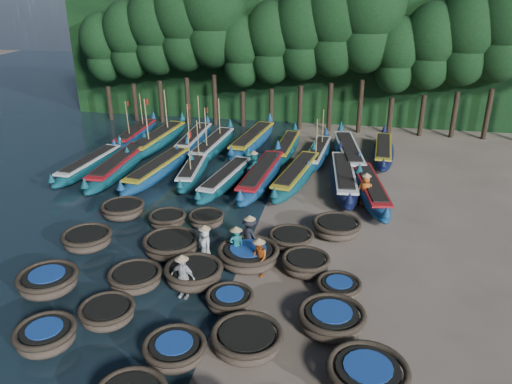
% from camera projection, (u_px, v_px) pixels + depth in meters
% --- Properties ---
extents(ground, '(120.00, 120.00, 0.00)m').
position_uv_depth(ground, '(245.00, 253.00, 21.66)').
color(ground, gray).
rests_on(ground, ground).
extents(foliage_wall, '(40.00, 3.00, 10.00)m').
position_uv_depth(foliage_wall, '(305.00, 59.00, 40.95)').
color(foliage_wall, black).
rests_on(foliage_wall, ground).
extents(coracle_5, '(2.00, 2.00, 0.78)m').
position_uv_depth(coracle_5, '(46.00, 336.00, 15.89)').
color(coracle_5, brown).
rests_on(coracle_5, ground).
extents(coracle_6, '(2.06, 2.06, 0.69)m').
position_uv_depth(coracle_6, '(107.00, 313.00, 17.10)').
color(coracle_6, brown).
rests_on(coracle_6, ground).
extents(coracle_7, '(2.17, 2.17, 0.72)m').
position_uv_depth(coracle_7, '(175.00, 350.00, 15.34)').
color(coracle_7, brown).
rests_on(coracle_7, ground).
extents(coracle_8, '(2.62, 2.62, 0.78)m').
position_uv_depth(coracle_8, '(247.00, 340.00, 15.73)').
color(coracle_8, brown).
rests_on(coracle_8, ground).
extents(coracle_9, '(2.93, 2.93, 0.82)m').
position_uv_depth(coracle_9, '(367.00, 375.00, 14.28)').
color(coracle_9, brown).
rests_on(coracle_9, ground).
extents(coracle_10, '(2.43, 2.43, 0.81)m').
position_uv_depth(coracle_10, '(48.00, 281.00, 18.77)').
color(coracle_10, brown).
rests_on(coracle_10, ground).
extents(coracle_11, '(2.54, 2.54, 0.74)m').
position_uv_depth(coracle_11, '(135.00, 278.00, 19.05)').
color(coracle_11, brown).
rests_on(coracle_11, ground).
extents(coracle_12, '(2.30, 2.30, 0.85)m').
position_uv_depth(coracle_12, '(194.00, 274.00, 19.21)').
color(coracle_12, brown).
rests_on(coracle_12, ground).
extents(coracle_13, '(2.03, 2.03, 0.64)m').
position_uv_depth(coracle_13, '(230.00, 300.00, 17.83)').
color(coracle_13, brown).
rests_on(coracle_13, ground).
extents(coracle_14, '(2.40, 2.40, 0.80)m').
position_uv_depth(coracle_14, '(332.00, 319.00, 16.67)').
color(coracle_14, brown).
rests_on(coracle_14, ground).
extents(coracle_15, '(2.37, 2.37, 0.78)m').
position_uv_depth(coracle_15, '(87.00, 239.00, 21.86)').
color(coracle_15, brown).
rests_on(coracle_15, ground).
extents(coracle_16, '(2.83, 2.83, 0.79)m').
position_uv_depth(coracle_16, '(171.00, 245.00, 21.38)').
color(coracle_16, brown).
rests_on(coracle_16, ground).
extents(coracle_17, '(2.92, 2.92, 0.85)m').
position_uv_depth(coracle_17, '(248.00, 256.00, 20.48)').
color(coracle_17, brown).
rests_on(coracle_17, ground).
extents(coracle_18, '(2.35, 2.35, 0.76)m').
position_uv_depth(coracle_18, '(306.00, 264.00, 19.99)').
color(coracle_18, brown).
rests_on(coracle_18, ground).
extents(coracle_19, '(1.73, 1.73, 0.64)m').
position_uv_depth(coracle_19, '(339.00, 287.00, 18.56)').
color(coracle_19, brown).
rests_on(coracle_19, ground).
extents(coracle_20, '(2.16, 2.16, 0.77)m').
position_uv_depth(coracle_20, '(123.00, 210.00, 24.71)').
color(coracle_20, brown).
rests_on(coracle_20, ground).
extents(coracle_21, '(1.92, 1.92, 0.72)m').
position_uv_depth(coracle_21, '(168.00, 220.00, 23.73)').
color(coracle_21, brown).
rests_on(coracle_21, ground).
extents(coracle_22, '(2.09, 2.09, 0.67)m').
position_uv_depth(coracle_22, '(206.00, 219.00, 23.85)').
color(coracle_22, brown).
rests_on(coracle_22, ground).
extents(coracle_23, '(2.02, 2.02, 0.74)m').
position_uv_depth(coracle_23, '(291.00, 239.00, 21.91)').
color(coracle_23, brown).
rests_on(coracle_23, ground).
extents(coracle_24, '(2.76, 2.76, 0.79)m').
position_uv_depth(coracle_24, '(337.00, 228.00, 22.89)').
color(coracle_24, brown).
rests_on(coracle_24, ground).
extents(long_boat_0, '(1.89, 7.75, 1.37)m').
position_uv_depth(long_boat_0, '(90.00, 165.00, 30.54)').
color(long_boat_0, '#0D434C').
rests_on(long_boat_0, ground).
extents(long_boat_1, '(1.81, 8.95, 1.58)m').
position_uv_depth(long_boat_1, '(119.00, 166.00, 30.08)').
color(long_boat_1, '#0D434C').
rests_on(long_boat_1, ground).
extents(long_boat_2, '(2.48, 8.35, 1.48)m').
position_uv_depth(long_boat_2, '(158.00, 170.00, 29.61)').
color(long_boat_2, navy).
rests_on(long_boat_2, ground).
extents(long_boat_3, '(2.05, 7.47, 3.19)m').
position_uv_depth(long_boat_3, '(194.00, 169.00, 29.92)').
color(long_boat_3, '#0D434C').
rests_on(long_boat_3, ground).
extents(long_boat_4, '(2.44, 7.50, 1.33)m').
position_uv_depth(long_boat_4, '(226.00, 179.00, 28.41)').
color(long_boat_4, '#0D434C').
rests_on(long_boat_4, ground).
extents(long_boat_5, '(2.18, 8.73, 1.54)m').
position_uv_depth(long_boat_5, '(261.00, 176.00, 28.59)').
color(long_boat_5, navy).
rests_on(long_boat_5, ground).
extents(long_boat_6, '(2.83, 8.36, 1.49)m').
position_uv_depth(long_boat_6, '(296.00, 175.00, 28.74)').
color(long_boat_6, '#0D434C').
rests_on(long_boat_6, ground).
extents(long_boat_7, '(2.30, 8.69, 1.54)m').
position_uv_depth(long_boat_7, '(344.00, 178.00, 28.32)').
color(long_boat_7, black).
rests_on(long_boat_7, ground).
extents(long_boat_8, '(2.73, 8.10, 1.44)m').
position_uv_depth(long_boat_8, '(370.00, 189.00, 26.84)').
color(long_boat_8, navy).
rests_on(long_boat_8, ground).
extents(long_boat_9, '(1.54, 7.79, 3.31)m').
position_uv_depth(long_boat_9, '(136.00, 134.00, 36.53)').
color(long_boat_9, navy).
rests_on(long_boat_9, ground).
extents(long_boat_10, '(2.25, 9.15, 3.90)m').
position_uv_depth(long_boat_10, '(158.00, 140.00, 34.94)').
color(long_boat_10, '#0D434C').
rests_on(long_boat_10, ground).
extents(long_boat_11, '(1.59, 8.03, 3.41)m').
position_uv_depth(long_boat_11, '(194.00, 139.00, 35.33)').
color(long_boat_11, navy).
rests_on(long_boat_11, ground).
extents(long_boat_12, '(1.95, 8.40, 3.57)m').
position_uv_depth(long_boat_12, '(213.00, 146.00, 33.87)').
color(long_boat_12, '#0D434C').
rests_on(long_boat_12, ground).
extents(long_boat_13, '(2.60, 8.95, 1.58)m').
position_uv_depth(long_boat_13, '(253.00, 140.00, 34.94)').
color(long_boat_13, navy).
rests_on(long_boat_13, ground).
extents(long_boat_14, '(1.59, 7.45, 1.31)m').
position_uv_depth(long_boat_14, '(287.00, 147.00, 33.76)').
color(long_boat_14, '#0D434C').
rests_on(long_boat_14, ground).
extents(long_boat_15, '(1.94, 7.49, 3.19)m').
position_uv_depth(long_boat_15, '(318.00, 154.00, 32.53)').
color(long_boat_15, navy).
rests_on(long_boat_15, ground).
extents(long_boat_16, '(2.96, 9.10, 1.62)m').
position_uv_depth(long_boat_16, '(348.00, 154.00, 32.19)').
color(long_boat_16, '#0D434C').
rests_on(long_boat_16, ground).
extents(long_boat_17, '(1.75, 7.82, 1.38)m').
position_uv_depth(long_boat_17, '(383.00, 151.00, 32.94)').
color(long_boat_17, black).
rests_on(long_boat_17, ground).
extents(fisherman_0, '(0.89, 0.92, 1.80)m').
position_uv_depth(fisherman_0, '(205.00, 243.00, 20.67)').
color(fisherman_0, silver).
rests_on(fisherman_0, ground).
extents(fisherman_1, '(0.69, 0.56, 1.82)m').
position_uv_depth(fisherman_1, '(236.00, 244.00, 20.50)').
color(fisherman_1, '#1A706F').
rests_on(fisherman_1, ground).
extents(fisherman_2, '(0.90, 0.96, 1.77)m').
position_uv_depth(fisherman_2, '(259.00, 257.00, 19.70)').
color(fisherman_2, '#BF5619').
rests_on(fisherman_2, ground).
extents(fisherman_3, '(1.28, 1.06, 1.93)m').
position_uv_depth(fisherman_3, '(250.00, 235.00, 21.26)').
color(fisherman_3, black).
rests_on(fisherman_3, ground).
extents(fisherman_4, '(1.04, 0.59, 1.88)m').
position_uv_depth(fisherman_4, '(183.00, 276.00, 18.32)').
color(fisherman_4, silver).
rests_on(fisherman_4, ground).
extents(fisherman_5, '(0.59, 1.59, 1.89)m').
position_uv_depth(fisherman_5, '(254.00, 165.00, 29.35)').
color(fisherman_5, '#1A706F').
rests_on(fisherman_5, ground).
extents(fisherman_6, '(0.85, 0.57, 1.89)m').
position_uv_depth(fisherman_6, '(366.00, 189.00, 25.99)').
color(fisherman_6, '#BF5619').
rests_on(fisherman_6, ground).
extents(tree_0, '(3.68, 3.68, 8.68)m').
position_uv_depth(tree_0, '(103.00, 47.00, 40.23)').
color(tree_0, black).
rests_on(tree_0, ground).
extents(tree_1, '(4.09, 4.09, 9.65)m').
position_uv_depth(tree_1, '(129.00, 39.00, 39.56)').
color(tree_1, black).
rests_on(tree_1, ground).
extents(tree_2, '(4.51, 4.51, 10.63)m').
position_uv_depth(tree_2, '(156.00, 31.00, 38.89)').
color(tree_2, black).
rests_on(tree_2, ground).
extents(tree_3, '(4.92, 4.92, 11.60)m').
position_uv_depth(tree_3, '(183.00, 22.00, 38.22)').
color(tree_3, black).
rests_on(tree_3, ground).
extents(tree_4, '(5.34, 5.34, 12.58)m').
position_uv_depth(tree_4, '(212.00, 13.00, 37.55)').
color(tree_4, black).
rests_on(tree_4, ground).
extents(tree_5, '(3.68, 3.68, 8.68)m').
position_uv_depth(tree_5, '(242.00, 51.00, 38.20)').
color(tree_5, black).
rests_on(tree_5, ground).
extents(tree_6, '(4.09, 4.09, 9.65)m').
position_uv_depth(tree_6, '(272.00, 42.00, 37.53)').
color(tree_6, black).
rests_on(tree_6, ground).
extents(tree_7, '(4.51, 4.51, 10.63)m').
position_uv_depth(tree_7, '(303.00, 33.00, 36.86)').
color(tree_7, black).
rests_on(tree_7, ground).
extents(tree_8, '(4.92, 4.92, 11.60)m').
position_uv_depth(tree_8, '(335.00, 24.00, 36.19)').
color(tree_8, black).
rests_on(tree_8, ground).
extents(tree_9, '(5.34, 5.34, 12.58)m').
position_uv_depth(tree_9, '(368.00, 15.00, 35.52)').
color(tree_9, black).
rests_on(tree_9, ground).
extents(tree_10, '(3.68, 3.68, 8.68)m').
position_uv_depth(tree_10, '(397.00, 55.00, 36.17)').
color(tree_10, black).
rests_on(tree_10, ground).
extents(tree_11, '(4.09, 4.09, 9.65)m').
position_uv_depth(tree_11, '(431.00, 46.00, 35.50)').
color(tree_11, black).
rests_on(tree_11, ground).
extents(tree_12, '(4.51, 4.51, 10.63)m').
position_uv_depth(tree_12, '(467.00, 36.00, 34.84)').
color(tree_12, black).
rests_on(tree_12, ground).
extents(tree_13, '(4.92, 4.92, 11.60)m').
position_uv_depth(tree_13, '(504.00, 27.00, 34.17)').
color(tree_13, black).
rests_on(tree_13, ground).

